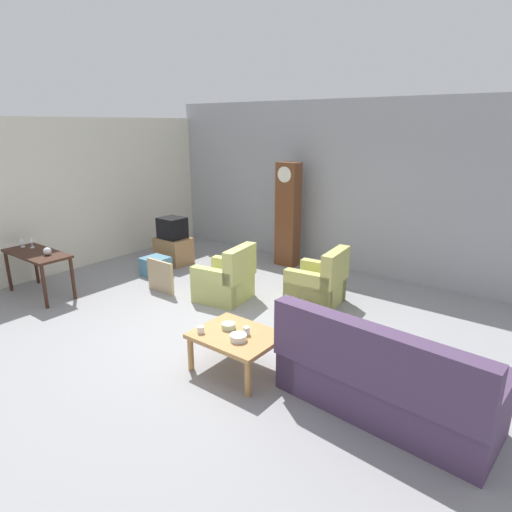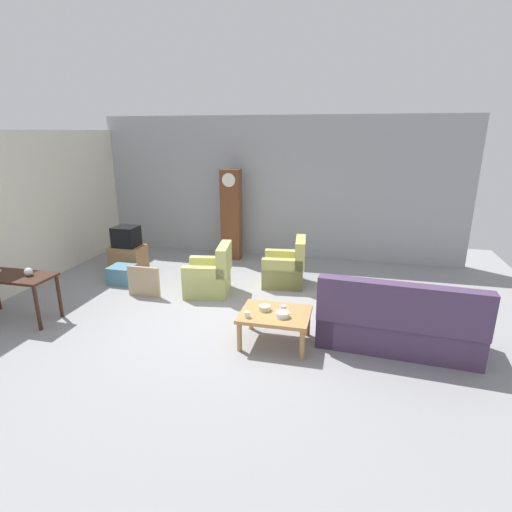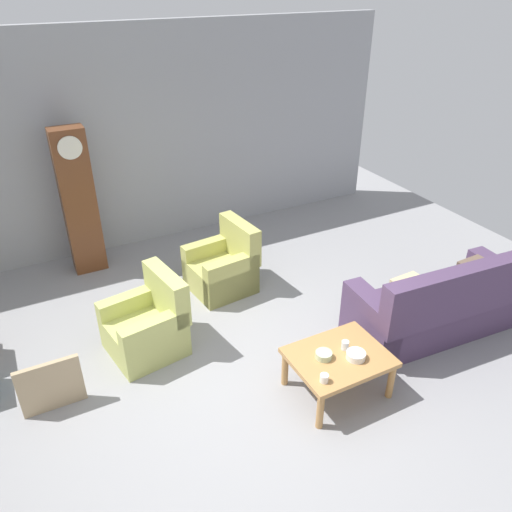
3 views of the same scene
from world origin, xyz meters
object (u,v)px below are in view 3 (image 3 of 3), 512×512
(armchair_olive_near, at_px, (148,327))
(armchair_olive_far, at_px, (223,268))
(cup_white_porcelain, at_px, (324,378))
(coffee_table_wood, at_px, (339,360))
(framed_picture_leaning, at_px, (51,386))
(bowl_white_stacked, at_px, (356,355))
(grandfather_clock, at_px, (79,202))
(bowl_shallow_green, at_px, (324,355))
(couch_floral, at_px, (439,306))
(cup_blue_rimmed, at_px, (345,345))

(armchair_olive_near, xyz_separation_m, armchair_olive_far, (1.27, 0.77, 0.00))
(armchair_olive_far, distance_m, cup_white_porcelain, 2.53)
(armchair_olive_far, height_order, coffee_table_wood, armchair_olive_far)
(framed_picture_leaning, xyz_separation_m, bowl_white_stacked, (2.72, -1.20, 0.22))
(armchair_olive_near, relative_size, grandfather_clock, 0.45)
(coffee_table_wood, relative_size, bowl_shallow_green, 5.80)
(bowl_white_stacked, xyz_separation_m, bowl_shallow_green, (-0.28, 0.15, -0.00))
(coffee_table_wood, height_order, bowl_shallow_green, bowl_shallow_green)
(cup_white_porcelain, bearing_deg, grandfather_clock, 109.73)
(framed_picture_leaning, xyz_separation_m, cup_white_porcelain, (2.26, -1.32, 0.22))
(grandfather_clock, xyz_separation_m, framed_picture_leaning, (-0.87, -2.57, -0.75))
(couch_floral, height_order, cup_white_porcelain, couch_floral)
(cup_white_porcelain, bearing_deg, bowl_shallow_green, 56.47)
(coffee_table_wood, relative_size, bowl_white_stacked, 5.04)
(armchair_olive_far, bearing_deg, grandfather_clock, 137.67)
(coffee_table_wood, relative_size, grandfather_clock, 0.47)
(armchair_olive_far, xyz_separation_m, cup_blue_rimmed, (0.34, -2.23, 0.20))
(armchair_olive_far, relative_size, bowl_shallow_green, 5.55)
(armchair_olive_far, relative_size, cup_white_porcelain, 11.26)
(coffee_table_wood, height_order, cup_blue_rimmed, cup_blue_rimmed)
(couch_floral, distance_m, bowl_white_stacked, 1.57)
(coffee_table_wood, height_order, bowl_white_stacked, bowl_white_stacked)
(framed_picture_leaning, distance_m, cup_white_porcelain, 2.63)
(armchair_olive_far, height_order, bowl_white_stacked, armchair_olive_far)
(bowl_white_stacked, distance_m, bowl_shallow_green, 0.31)
(framed_picture_leaning, distance_m, bowl_shallow_green, 2.67)
(bowl_white_stacked, bearing_deg, armchair_olive_near, 134.88)
(couch_floral, xyz_separation_m, framed_picture_leaning, (-4.24, 0.83, -0.07))
(bowl_white_stacked, bearing_deg, bowl_shallow_green, 151.17)
(coffee_table_wood, xyz_separation_m, cup_blue_rimmed, (0.11, 0.05, 0.11))
(framed_picture_leaning, xyz_separation_m, cup_blue_rimmed, (2.71, -1.04, 0.23))
(bowl_shallow_green, bearing_deg, cup_blue_rimmed, 2.22)
(grandfather_clock, height_order, cup_blue_rimmed, grandfather_clock)
(couch_floral, bearing_deg, grandfather_clock, 134.82)
(grandfather_clock, distance_m, bowl_white_stacked, 4.23)
(coffee_table_wood, xyz_separation_m, bowl_shallow_green, (-0.16, 0.04, 0.10))
(couch_floral, relative_size, cup_blue_rimmed, 22.69)
(couch_floral, distance_m, armchair_olive_near, 3.38)
(armchair_olive_far, bearing_deg, cup_blue_rimmed, -81.41)
(coffee_table_wood, height_order, cup_white_porcelain, cup_white_porcelain)
(grandfather_clock, distance_m, framed_picture_leaning, 2.81)
(grandfather_clock, relative_size, cup_white_porcelain, 25.17)
(grandfather_clock, relative_size, bowl_shallow_green, 12.41)
(cup_white_porcelain, bearing_deg, framed_picture_leaning, 149.74)
(armchair_olive_near, relative_size, bowl_shallow_green, 5.55)
(framed_picture_leaning, bearing_deg, couch_floral, -11.02)
(cup_white_porcelain, bearing_deg, coffee_table_wood, 34.19)
(grandfather_clock, xyz_separation_m, cup_white_porcelain, (1.39, -3.89, -0.53))
(coffee_table_wood, bearing_deg, bowl_shallow_green, 164.25)
(couch_floral, distance_m, cup_white_porcelain, 2.04)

